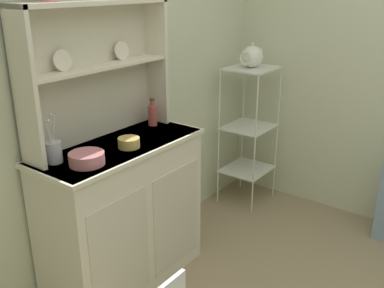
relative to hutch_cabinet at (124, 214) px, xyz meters
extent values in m
cube|color=beige|center=(0.12, 0.26, 0.78)|extent=(3.84, 0.05, 2.50)
cube|color=silver|center=(0.00, 0.00, -0.01)|extent=(1.00, 0.42, 0.92)
cube|color=beige|center=(-0.24, -0.21, -0.06)|extent=(0.42, 0.01, 0.64)
cube|color=beige|center=(0.24, -0.21, -0.06)|extent=(0.42, 0.01, 0.64)
cube|color=#EEE6CE|center=(0.00, 0.00, 0.44)|extent=(1.03, 0.45, 0.02)
cube|color=beige|center=(0.00, 0.20, 0.83)|extent=(0.96, 0.02, 0.77)
cube|color=silver|center=(-0.47, 0.12, 0.83)|extent=(0.02, 0.18, 0.77)
cube|color=silver|center=(0.47, 0.12, 0.83)|extent=(0.02, 0.18, 0.77)
cube|color=silver|center=(0.00, 0.12, 0.87)|extent=(0.92, 0.16, 0.02)
cube|color=silver|center=(0.00, 0.12, 1.21)|extent=(0.96, 0.18, 0.02)
cylinder|color=silver|center=(-0.21, 0.16, 0.93)|extent=(0.11, 0.03, 0.11)
cylinder|color=silver|center=(0.21, 0.16, 0.93)|extent=(0.11, 0.03, 0.11)
cylinder|color=silver|center=(1.22, -0.21, 0.10)|extent=(0.01, 0.01, 1.15)
cylinder|color=silver|center=(1.60, -0.21, 0.10)|extent=(0.01, 0.01, 1.15)
cylinder|color=silver|center=(1.22, 0.13, 0.10)|extent=(0.01, 0.01, 1.15)
cylinder|color=silver|center=(1.60, 0.13, 0.10)|extent=(0.01, 0.01, 1.15)
cube|color=silver|center=(1.41, -0.04, 0.67)|extent=(0.40, 0.35, 0.01)
cube|color=silver|center=(1.41, -0.04, 0.19)|extent=(0.40, 0.35, 0.01)
cube|color=silver|center=(1.41, -0.04, -0.19)|extent=(0.40, 0.35, 0.01)
cylinder|color=#D17A84|center=(-0.30, -0.07, 0.48)|extent=(0.18, 0.18, 0.06)
cylinder|color=#DBB760|center=(0.00, -0.07, 0.48)|extent=(0.12, 0.12, 0.06)
cylinder|color=#B74C47|center=(0.38, 0.09, 0.51)|extent=(0.06, 0.06, 0.13)
cylinder|color=#B74C47|center=(0.38, 0.09, 0.59)|extent=(0.03, 0.03, 0.04)
cylinder|color=#4C382D|center=(0.38, 0.09, 0.62)|extent=(0.03, 0.03, 0.01)
cylinder|color=#B2B7C6|center=(-0.38, 0.08, 0.50)|extent=(0.08, 0.08, 0.11)
cylinder|color=silver|center=(-0.40, 0.06, 0.58)|extent=(0.02, 0.03, 0.18)
ellipsoid|color=silver|center=(-0.40, 0.06, 0.68)|extent=(0.02, 0.01, 0.01)
cylinder|color=silver|center=(-0.36, 0.09, 0.59)|extent=(0.03, 0.03, 0.20)
ellipsoid|color=silver|center=(-0.36, 0.09, 0.69)|extent=(0.02, 0.01, 0.01)
sphere|color=white|center=(1.41, -0.04, 0.76)|extent=(0.17, 0.17, 0.17)
sphere|color=silver|center=(1.41, -0.04, 0.86)|extent=(0.02, 0.02, 0.02)
cylinder|color=white|center=(1.52, -0.04, 0.78)|extent=(0.09, 0.02, 0.07)
torus|color=white|center=(1.31, -0.04, 0.76)|extent=(0.01, 0.11, 0.11)
camera|label=1|loc=(-1.62, -1.71, 1.31)|focal=41.12mm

